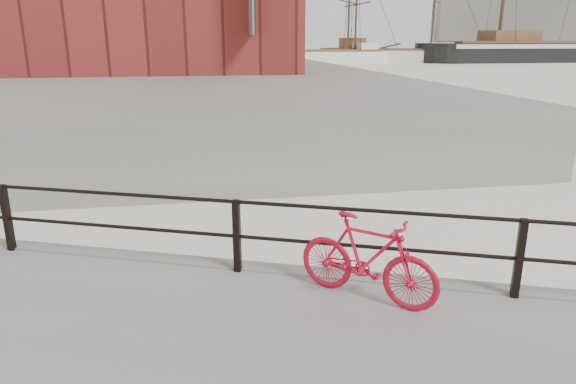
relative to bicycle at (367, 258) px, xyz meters
The scene contains 8 objects.
far_quay 80.46m from the bicycle, 115.58° to the left, with size 24.00×150.00×1.80m, color gray.
bicycle is the anchor object (origin of this frame).
barque_black 87.45m from the bicycle, 72.27° to the left, with size 58.04×18.99×32.98m, color black, non-canonical shape.
schooner_mid 75.62m from the bicycle, 91.18° to the left, with size 27.49×11.63×19.90m, color silver, non-canonical shape.
schooner_left 71.61m from the bicycle, 99.19° to the left, with size 24.61×11.19×18.67m, color silver, non-canonical shape.
workboat_near 36.49m from the bicycle, 118.24° to the left, with size 12.75×4.25×7.00m, color black, non-canonical shape.
workboat_far 46.96m from the bicycle, 121.32° to the left, with size 11.68×4.04×7.00m, color black, non-canonical shape.
industrial_west 143.05m from the bicycle, 79.81° to the left, with size 32.00×18.00×18.00m, color gray.
Camera 1 is at (-5.03, -6.20, 3.36)m, focal length 32.00 mm.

